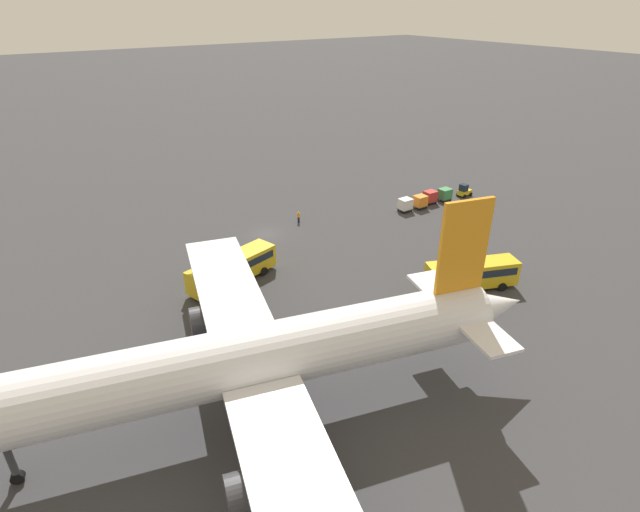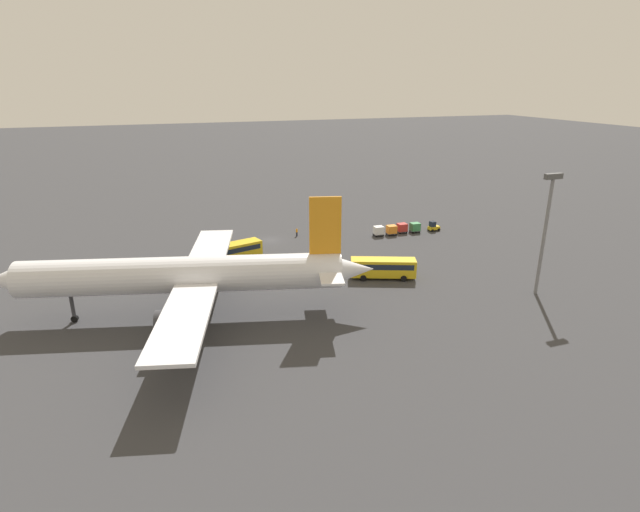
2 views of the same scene
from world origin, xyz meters
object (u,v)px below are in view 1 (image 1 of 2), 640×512
cargo_cart_red (430,196)px  cargo_cart_orange (420,201)px  worker_person (299,217)px  cargo_cart_white (405,204)px  cargo_cart_green (445,194)px  shuttle_bus_far (472,273)px  shuttle_bus_near (232,268)px  baggage_tug (464,191)px  airplane (234,363)px

cargo_cart_red → cargo_cart_orange: 2.89m
worker_person → cargo_cart_white: size_ratio=0.84×
worker_person → cargo_cart_orange: cargo_cart_orange is taller
worker_person → cargo_cart_green: cargo_cart_green is taller
shuttle_bus_far → cargo_cart_white: size_ratio=5.20×
cargo_cart_red → cargo_cart_white: (5.62, 0.33, 0.00)m
cargo_cart_green → cargo_cart_white: 8.44m
cargo_cart_red → cargo_cart_green: bearing=169.9°
shuttle_bus_near → cargo_cart_white: size_ratio=5.65×
baggage_tug → cargo_cart_red: bearing=-10.1°
shuttle_bus_far → cargo_cart_orange: 24.33m
shuttle_bus_far → cargo_cart_red: (-15.06, -21.66, -0.76)m
airplane → cargo_cart_green: (-48.86, -25.46, -4.98)m
cargo_cart_red → baggage_tug: bearing=173.8°
shuttle_bus_far → worker_person: bearing=-55.0°
cargo_cart_red → shuttle_bus_far: bearing=55.2°
cargo_cart_green → cargo_cart_white: (8.43, -0.17, 0.00)m
cargo_cart_red → cargo_cart_orange: size_ratio=1.00×
shuttle_bus_far → cargo_cart_white: 23.34m
shuttle_bus_far → cargo_cart_red: 26.39m
shuttle_bus_near → cargo_cart_green: size_ratio=5.65×
airplane → cargo_cart_green: size_ratio=24.30×
worker_person → cargo_cart_orange: size_ratio=0.84×
airplane → shuttle_bus_near: 22.76m
airplane → worker_person: size_ratio=28.77×
airplane → shuttle_bus_near: airplane is taller
shuttle_bus_far → cargo_cart_green: size_ratio=5.20×
baggage_tug → shuttle_bus_far: bearing=39.4°
shuttle_bus_far → worker_person: (6.58, -26.84, -1.08)m
cargo_cart_white → baggage_tug: bearing=178.0°
shuttle_bus_far → cargo_cart_white: bearing=-92.6°
baggage_tug → cargo_cart_orange: bearing=-4.6°
cargo_cart_green → cargo_cart_orange: 5.63m
baggage_tug → cargo_cart_green: (4.31, -0.27, 0.25)m
baggage_tug → cargo_cart_orange: 9.94m
airplane → cargo_cart_white: (-40.43, -25.63, -4.98)m
cargo_cart_orange → shuttle_bus_near: bearing=8.0°
shuttle_bus_near → baggage_tug: bearing=170.0°
airplane → cargo_cart_green: bearing=-138.1°
airplane → shuttle_bus_far: 31.57m
shuttle_bus_far → cargo_cart_white: (-9.43, -21.33, -0.76)m
baggage_tug → cargo_cart_white: (12.75, -0.44, 0.25)m
baggage_tug → worker_person: baggage_tug is taller
airplane → shuttle_bus_near: size_ratio=4.30×
shuttle_bus_far → cargo_cart_red: shuttle_bus_far is taller
shuttle_bus_near → cargo_cart_white: bearing=173.3°
airplane → cargo_cart_red: size_ratio=24.30×
worker_person → cargo_cart_green: (-24.45, 5.68, 0.32)m
cargo_cart_orange → cargo_cart_red: bearing=-167.0°
cargo_cart_green → shuttle_bus_far: bearing=49.8°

